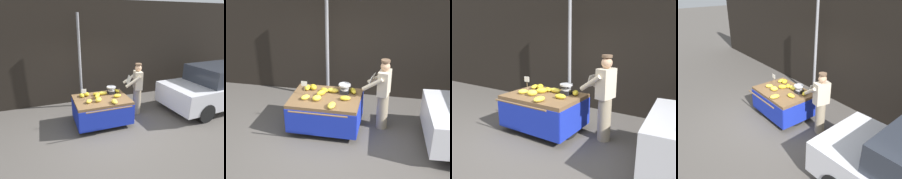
# 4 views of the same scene
# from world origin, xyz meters

# --- Properties ---
(ground_plane) EXTENTS (60.00, 60.00, 0.00)m
(ground_plane) POSITION_xyz_m (0.00, 0.00, 0.00)
(ground_plane) COLOR #514C47
(back_wall) EXTENTS (16.00, 0.24, 3.68)m
(back_wall) POSITION_xyz_m (0.00, 2.71, 1.84)
(back_wall) COLOR black
(back_wall) RESTS_ON ground
(street_pole) EXTENTS (0.09, 0.09, 3.23)m
(street_pole) POSITION_xyz_m (-0.45, 2.19, 1.61)
(street_pole) COLOR gray
(street_pole) RESTS_ON ground
(banana_cart) EXTENTS (1.62, 1.39, 0.82)m
(banana_cart) POSITION_xyz_m (-0.14, 0.66, 0.60)
(banana_cart) COLOR brown
(banana_cart) RESTS_ON ground
(weighing_scale) EXTENTS (0.28, 0.28, 0.24)m
(weighing_scale) POSITION_xyz_m (0.25, 0.92, 0.93)
(weighing_scale) COLOR black
(weighing_scale) RESTS_ON banana_cart
(price_sign) EXTENTS (0.14, 0.01, 0.34)m
(price_sign) POSITION_xyz_m (-0.65, 0.68, 1.06)
(price_sign) COLOR #997A51
(price_sign) RESTS_ON banana_cart
(banana_bunch_0) EXTENTS (0.25, 0.27, 0.13)m
(banana_bunch_0) POSITION_xyz_m (-0.26, 0.72, 0.88)
(banana_bunch_0) COLOR gold
(banana_bunch_0) RESTS_ON banana_cart
(banana_bunch_1) EXTENTS (0.25, 0.17, 0.10)m
(banana_bunch_1) POSITION_xyz_m (0.33, 0.58, 0.87)
(banana_bunch_1) COLOR yellow
(banana_bunch_1) RESTS_ON banana_cart
(banana_bunch_2) EXTENTS (0.24, 0.27, 0.12)m
(banana_bunch_2) POSITION_xyz_m (-0.52, 1.00, 0.88)
(banana_bunch_2) COLOR gold
(banana_bunch_2) RESTS_ON banana_cart
(banana_bunch_3) EXTENTS (0.19, 0.29, 0.10)m
(banana_bunch_3) POSITION_xyz_m (0.10, 0.20, 0.87)
(banana_bunch_3) COLOR yellow
(banana_bunch_3) RESTS_ON banana_cart
(banana_bunch_4) EXTENTS (0.17, 0.26, 0.10)m
(banana_bunch_4) POSITION_xyz_m (-0.67, 0.96, 0.86)
(banana_bunch_4) COLOR yellow
(banana_bunch_4) RESTS_ON banana_cart
(banana_bunch_5) EXTENTS (0.23, 0.30, 0.10)m
(banana_bunch_5) POSITION_xyz_m (0.44, 0.99, 0.86)
(banana_bunch_5) COLOR yellow
(banana_bunch_5) RESTS_ON banana_cart
(banana_bunch_6) EXTENTS (0.29, 0.15, 0.11)m
(banana_bunch_6) POSITION_xyz_m (-0.03, 0.92, 0.87)
(banana_bunch_6) COLOR yellow
(banana_bunch_6) RESTS_ON banana_cart
(banana_bunch_7) EXTENTS (0.24, 0.25, 0.10)m
(banana_bunch_7) POSITION_xyz_m (-0.57, 0.45, 0.87)
(banana_bunch_7) COLOR yellow
(banana_bunch_7) RESTS_ON banana_cart
(banana_bunch_8) EXTENTS (0.25, 0.22, 0.10)m
(banana_bunch_8) POSITION_xyz_m (-0.23, 0.91, 0.87)
(banana_bunch_8) COLOR gold
(banana_bunch_8) RESTS_ON banana_cart
(banana_bunch_9) EXTENTS (0.26, 0.26, 0.13)m
(banana_bunch_9) POSITION_xyz_m (-0.30, 0.45, 0.88)
(banana_bunch_9) COLOR yellow
(banana_bunch_9) RESTS_ON banana_cart
(vendor_person) EXTENTS (0.64, 0.59, 1.71)m
(vendor_person) POSITION_xyz_m (1.14, 0.91, 0.87)
(vendor_person) COLOR gray
(vendor_person) RESTS_ON ground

